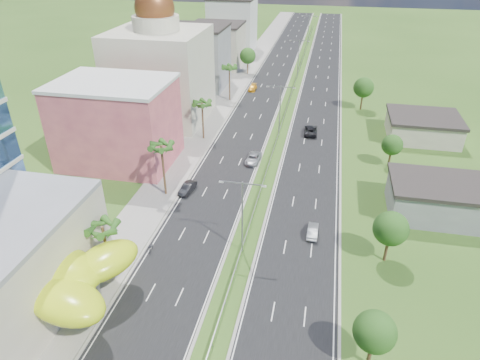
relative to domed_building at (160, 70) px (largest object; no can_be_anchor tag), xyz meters
The scene contains 32 objects.
ground 62.75m from the domed_building, 63.02° to the right, with size 500.00×500.00×0.00m, color #2D5119.
road_left 42.12m from the domed_building, 59.64° to the left, with size 11.00×260.00×0.04m, color black.
road_right 51.12m from the domed_building, 44.59° to the left, with size 11.00×260.00×0.04m, color black.
sidewalk_left 38.39m from the domed_building, 72.55° to the left, with size 7.00×260.00×0.12m, color gray.
median_guardrail 34.47m from the domed_building, 31.25° to the left, with size 0.10×216.06×0.76m.
streetlight_median_b 53.20m from the domed_building, 58.11° to the right, with size 6.04×0.25×11.00m.
streetlight_median_c 28.81m from the domed_building, 10.12° to the right, with size 6.04×0.25×11.00m.
streetlight_median_d 49.04m from the domed_building, 55.01° to the left, with size 6.04×0.25×11.00m.
streetlight_median_e 89.61m from the domed_building, 71.77° to the left, with size 6.04×0.25×11.00m.
lime_canopy 59.88m from the domed_building, 82.28° to the right, with size 18.00×15.00×7.40m.
pink_shophouse 23.32m from the domed_building, 90.00° to the right, with size 20.00×15.00×15.00m, color #B54A5C.
domed_building is the anchor object (origin of this frame).
midrise_grey 25.24m from the domed_building, 87.71° to the left, with size 16.00×15.00×16.00m, color gray.
midrise_beige 47.26m from the domed_building, 88.78° to the left, with size 16.00×15.00×13.00m, color #B2A793.
midrise_white 70.05m from the domed_building, 89.18° to the left, with size 16.00×15.00×18.00m, color silver.
shed_near 64.14m from the domed_building, 28.18° to the right, with size 15.00×10.00×5.00m, color gray.
shed_far 58.72m from the domed_building, ahead, with size 14.00×12.00×4.40m, color #B2A793.
palm_tree_b 54.62m from the domed_building, 76.73° to the right, with size 3.60×3.60×8.10m.
palm_tree_c 35.40m from the domed_building, 69.25° to the right, with size 3.60×3.60×9.60m.
palm_tree_d 16.46m from the domed_building, 38.66° to the right, with size 3.60×3.60×8.60m.
palm_tree_e 19.76m from the domed_building, 50.19° to the left, with size 3.60×3.60×9.40m.
leafy_tree_lfar 42.30m from the domed_building, 72.65° to the left, with size 4.90×4.90×8.05m.
leafy_tree_ra 74.69m from the domed_building, 53.75° to the right, with size 4.20×4.20×6.90m.
leafy_tree_rb 64.00m from the domed_building, 42.46° to the right, with size 4.55×4.55×7.47m.
leafy_tree_rc 52.67m from the domed_building, 16.70° to the right, with size 3.85×3.85×6.33m.
leafy_tree_rd 48.73m from the domed_building, 18.06° to the left, with size 4.90×4.90×8.05m.
car_dark_left 36.89m from the domed_building, 63.32° to the right, with size 1.57×4.50×1.48m, color black.
car_silver_mid_left 32.75m from the domed_building, 36.86° to the right, with size 2.45×5.31×1.48m, color #96979D.
car_yellow_far_left 31.51m from the domed_building, 55.20° to the left, with size 1.95×4.81×1.40m, color gold.
car_silver_right 55.23m from the domed_building, 46.56° to the right, with size 1.48×4.23×1.40m, color #9B9DA2.
car_dark_far_right 36.37m from the domed_building, ahead, with size 2.69×5.84×1.62m, color black.
motorcycle 51.14m from the domed_building, 71.71° to the right, with size 0.63×2.09×1.34m, color black.
Camera 1 is at (9.07, -35.27, 37.81)m, focal length 32.00 mm.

